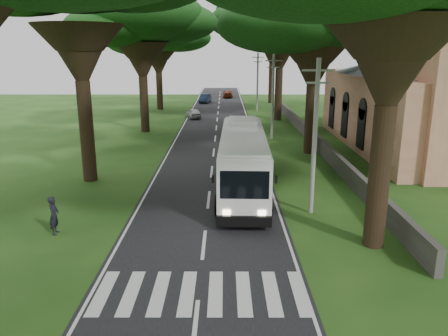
% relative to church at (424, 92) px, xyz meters
% --- Properties ---
extents(ground, '(140.00, 140.00, 0.00)m').
position_rel_church_xyz_m(ground, '(-17.86, -21.55, -4.91)').
color(ground, '#1E4413').
rests_on(ground, ground).
extents(road, '(8.00, 120.00, 0.04)m').
position_rel_church_xyz_m(road, '(-17.86, 3.45, -4.90)').
color(road, black).
rests_on(road, ground).
extents(crosswalk, '(8.00, 3.00, 0.01)m').
position_rel_church_xyz_m(crosswalk, '(-17.86, -23.55, -4.91)').
color(crosswalk, silver).
rests_on(crosswalk, ground).
extents(property_wall, '(0.35, 50.00, 1.20)m').
position_rel_church_xyz_m(property_wall, '(-8.86, 2.45, -4.31)').
color(property_wall, '#383533').
rests_on(property_wall, ground).
extents(church, '(14.00, 24.00, 11.60)m').
position_rel_church_xyz_m(church, '(0.00, 0.00, 0.00)').
color(church, tan).
rests_on(church, ground).
extents(pole_near, '(1.60, 0.24, 8.00)m').
position_rel_church_xyz_m(pole_near, '(-12.36, -15.55, -0.73)').
color(pole_near, gray).
rests_on(pole_near, ground).
extents(pole_mid, '(1.60, 0.24, 8.00)m').
position_rel_church_xyz_m(pole_mid, '(-12.36, 4.45, -0.73)').
color(pole_mid, gray).
rests_on(pole_mid, ground).
extents(pole_far, '(1.60, 0.24, 8.00)m').
position_rel_church_xyz_m(pole_far, '(-12.36, 24.45, -0.73)').
color(pole_far, gray).
rests_on(pole_far, ground).
extents(tree_l_midb, '(12.93, 12.93, 14.41)m').
position_rel_church_xyz_m(tree_l_midb, '(-25.36, 8.45, 6.58)').
color(tree_l_midb, black).
rests_on(tree_l_midb, ground).
extents(tree_l_far, '(12.46, 12.46, 13.24)m').
position_rel_church_xyz_m(tree_l_far, '(-26.36, 26.45, 5.52)').
color(tree_l_far, black).
rests_on(tree_l_far, ground).
extents(tree_r_mida, '(14.06, 14.06, 14.28)m').
position_rel_church_xyz_m(tree_r_mida, '(-9.86, -1.55, 6.26)').
color(tree_r_mida, black).
rests_on(tree_r_mida, ground).
extents(tree_r_midb, '(15.32, 15.32, 15.92)m').
position_rel_church_xyz_m(tree_r_midb, '(-10.36, 16.45, 7.65)').
color(tree_r_midb, black).
rests_on(tree_r_midb, ground).
extents(tree_r_far, '(15.85, 15.85, 16.31)m').
position_rel_church_xyz_m(tree_r_far, '(-9.36, 34.45, 7.94)').
color(tree_r_far, black).
rests_on(tree_r_far, ground).
extents(coach_bus, '(3.23, 12.57, 3.69)m').
position_rel_church_xyz_m(coach_bus, '(-15.84, -11.84, -2.92)').
color(coach_bus, white).
rests_on(coach_bus, ground).
extents(distant_car_a, '(2.30, 3.80, 1.21)m').
position_rel_church_xyz_m(distant_car_a, '(-20.86, 17.74, -4.27)').
color(distant_car_a, '#ACADB1').
rests_on(distant_car_a, road).
extents(distant_car_b, '(2.02, 4.36, 1.39)m').
position_rel_church_xyz_m(distant_car_b, '(-20.15, 34.55, -4.19)').
color(distant_car_b, '#202F4C').
rests_on(distant_car_b, road).
extents(distant_car_c, '(1.73, 4.23, 1.23)m').
position_rel_church_xyz_m(distant_car_c, '(-16.39, 42.74, -4.27)').
color(distant_car_c, maroon).
rests_on(distant_car_c, road).
extents(pedestrian, '(0.47, 0.69, 1.83)m').
position_rel_church_xyz_m(pedestrian, '(-24.90, -18.32, -4.00)').
color(pedestrian, black).
rests_on(pedestrian, ground).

